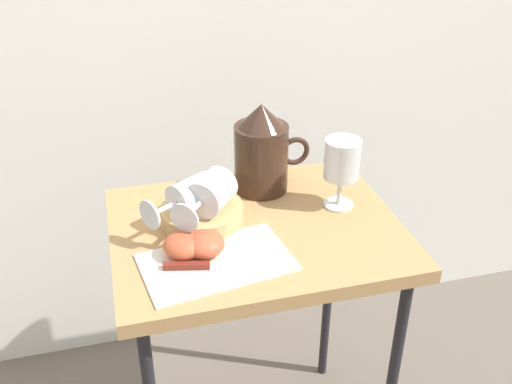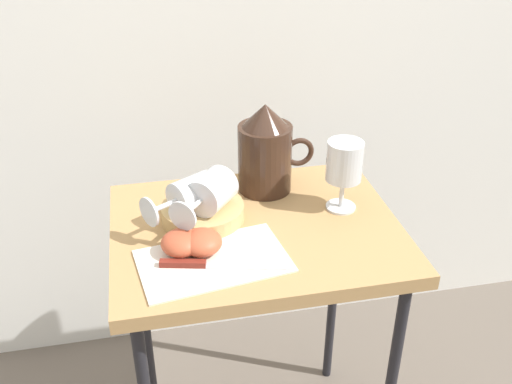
{
  "view_description": "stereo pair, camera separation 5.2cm",
  "coord_description": "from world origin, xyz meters",
  "px_view_note": "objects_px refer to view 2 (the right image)",
  "views": [
    {
      "loc": [
        -0.25,
        -0.97,
        1.35
      ],
      "look_at": [
        0.0,
        0.0,
        0.76
      ],
      "focal_mm": 41.37,
      "sensor_mm": 36.0,
      "label": 1
    },
    {
      "loc": [
        -0.2,
        -0.98,
        1.35
      ],
      "look_at": [
        0.0,
        0.0,
        0.76
      ],
      "focal_mm": 41.37,
      "sensor_mm": 36.0,
      "label": 2
    }
  ],
  "objects_px": {
    "wine_glass_upright": "(344,165)",
    "knife": "(206,265)",
    "wine_glass_tipped_near": "(210,192)",
    "apple_half_right": "(202,242)",
    "pitcher": "(265,156)",
    "wine_glass_tipped_far": "(191,194)",
    "apple_half_left": "(182,243)",
    "table": "(256,253)",
    "basket_tray": "(203,212)"
  },
  "relations": [
    {
      "from": "wine_glass_tipped_near",
      "to": "apple_half_right",
      "type": "xyz_separation_m",
      "value": [
        -0.03,
        -0.1,
        -0.05
      ]
    },
    {
      "from": "wine_glass_tipped_near",
      "to": "wine_glass_tipped_far",
      "type": "relative_size",
      "value": 0.97
    },
    {
      "from": "table",
      "to": "basket_tray",
      "type": "height_order",
      "value": "basket_tray"
    },
    {
      "from": "pitcher",
      "to": "apple_half_right",
      "type": "xyz_separation_m",
      "value": [
        -0.17,
        -0.22,
        -0.06
      ]
    },
    {
      "from": "wine_glass_upright",
      "to": "wine_glass_tipped_near",
      "type": "height_order",
      "value": "wine_glass_upright"
    },
    {
      "from": "table",
      "to": "pitcher",
      "type": "height_order",
      "value": "pitcher"
    },
    {
      "from": "apple_half_left",
      "to": "knife",
      "type": "xyz_separation_m",
      "value": [
        0.04,
        -0.05,
        -0.02
      ]
    },
    {
      "from": "basket_tray",
      "to": "wine_glass_tipped_far",
      "type": "height_order",
      "value": "wine_glass_tipped_far"
    },
    {
      "from": "wine_glass_upright",
      "to": "knife",
      "type": "height_order",
      "value": "wine_glass_upright"
    },
    {
      "from": "apple_half_left",
      "to": "pitcher",
      "type": "bearing_deg",
      "value": 45.62
    },
    {
      "from": "apple_half_left",
      "to": "apple_half_right",
      "type": "xyz_separation_m",
      "value": [
        0.04,
        -0.01,
        0.0
      ]
    },
    {
      "from": "pitcher",
      "to": "apple_half_right",
      "type": "relative_size",
      "value": 2.6
    },
    {
      "from": "wine_glass_tipped_far",
      "to": "knife",
      "type": "bearing_deg",
      "value": -87.75
    },
    {
      "from": "pitcher",
      "to": "apple_half_right",
      "type": "height_order",
      "value": "pitcher"
    },
    {
      "from": "table",
      "to": "knife",
      "type": "distance_m",
      "value": 0.18
    },
    {
      "from": "wine_glass_tipped_far",
      "to": "knife",
      "type": "xyz_separation_m",
      "value": [
        0.01,
        -0.16,
        -0.06
      ]
    },
    {
      "from": "wine_glass_tipped_near",
      "to": "wine_glass_tipped_far",
      "type": "xyz_separation_m",
      "value": [
        -0.04,
        0.01,
        -0.0
      ]
    },
    {
      "from": "wine_glass_upright",
      "to": "wine_glass_tipped_far",
      "type": "relative_size",
      "value": 0.95
    },
    {
      "from": "basket_tray",
      "to": "wine_glass_upright",
      "type": "bearing_deg",
      "value": -2.6
    },
    {
      "from": "pitcher",
      "to": "apple_half_left",
      "type": "bearing_deg",
      "value": -134.38
    },
    {
      "from": "wine_glass_tipped_far",
      "to": "pitcher",
      "type": "bearing_deg",
      "value": 32.03
    },
    {
      "from": "pitcher",
      "to": "knife",
      "type": "bearing_deg",
      "value": -122.56
    },
    {
      "from": "basket_tray",
      "to": "apple_half_left",
      "type": "bearing_deg",
      "value": -115.88
    },
    {
      "from": "apple_half_left",
      "to": "table",
      "type": "bearing_deg",
      "value": 22.78
    },
    {
      "from": "basket_tray",
      "to": "knife",
      "type": "height_order",
      "value": "basket_tray"
    },
    {
      "from": "wine_glass_upright",
      "to": "apple_half_right",
      "type": "bearing_deg",
      "value": -161.59
    },
    {
      "from": "basket_tray",
      "to": "apple_half_left",
      "type": "relative_size",
      "value": 2.17
    },
    {
      "from": "table",
      "to": "knife",
      "type": "height_order",
      "value": "knife"
    },
    {
      "from": "wine_glass_upright",
      "to": "knife",
      "type": "relative_size",
      "value": 0.64
    },
    {
      "from": "wine_glass_tipped_near",
      "to": "apple_half_left",
      "type": "relative_size",
      "value": 2.02
    },
    {
      "from": "wine_glass_tipped_far",
      "to": "apple_half_left",
      "type": "relative_size",
      "value": 2.09
    },
    {
      "from": "apple_half_left",
      "to": "apple_half_right",
      "type": "relative_size",
      "value": 1.0
    },
    {
      "from": "pitcher",
      "to": "basket_tray",
      "type": "bearing_deg",
      "value": -146.71
    },
    {
      "from": "wine_glass_tipped_near",
      "to": "knife",
      "type": "xyz_separation_m",
      "value": [
        -0.03,
        -0.15,
        -0.07
      ]
    },
    {
      "from": "wine_glass_tipped_near",
      "to": "apple_half_left",
      "type": "bearing_deg",
      "value": -126.56
    },
    {
      "from": "knife",
      "to": "apple_half_right",
      "type": "bearing_deg",
      "value": 91.37
    },
    {
      "from": "basket_tray",
      "to": "pitcher",
      "type": "bearing_deg",
      "value": 33.29
    },
    {
      "from": "pitcher",
      "to": "wine_glass_tipped_far",
      "type": "relative_size",
      "value": 1.24
    },
    {
      "from": "wine_glass_tipped_far",
      "to": "apple_half_left",
      "type": "bearing_deg",
      "value": -107.35
    },
    {
      "from": "apple_half_left",
      "to": "wine_glass_upright",
      "type": "bearing_deg",
      "value": 15.7
    },
    {
      "from": "table",
      "to": "wine_glass_upright",
      "type": "bearing_deg",
      "value": 9.54
    },
    {
      "from": "table",
      "to": "pitcher",
      "type": "distance_m",
      "value": 0.22
    },
    {
      "from": "knife",
      "to": "table",
      "type": "bearing_deg",
      "value": 45.19
    },
    {
      "from": "table",
      "to": "apple_half_right",
      "type": "bearing_deg",
      "value": -149.14
    },
    {
      "from": "basket_tray",
      "to": "knife",
      "type": "relative_size",
      "value": 0.71
    },
    {
      "from": "wine_glass_tipped_near",
      "to": "apple_half_left",
      "type": "height_order",
      "value": "wine_glass_tipped_near"
    },
    {
      "from": "wine_glass_tipped_far",
      "to": "apple_half_left",
      "type": "distance_m",
      "value": 0.12
    },
    {
      "from": "basket_tray",
      "to": "apple_half_left",
      "type": "distance_m",
      "value": 0.12
    },
    {
      "from": "table",
      "to": "pitcher",
      "type": "relative_size",
      "value": 3.36
    },
    {
      "from": "wine_glass_upright",
      "to": "apple_half_left",
      "type": "relative_size",
      "value": 1.98
    }
  ]
}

